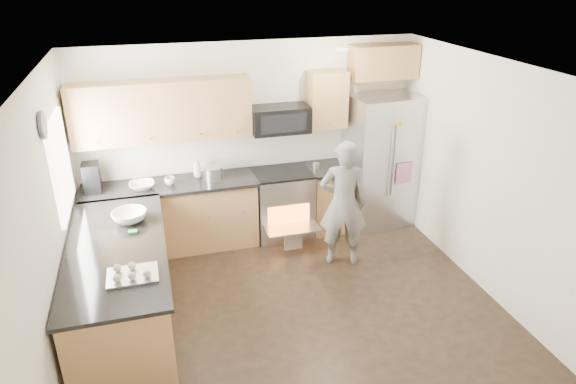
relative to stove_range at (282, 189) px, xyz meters
name	(u,v)px	position (x,y,z in m)	size (l,w,h in m)	color
ground	(292,308)	(-0.35, -1.69, -0.68)	(4.50, 4.50, 0.00)	black
room_shell	(289,167)	(-0.39, -1.68, 1.00)	(4.54, 4.04, 2.62)	white
back_cabinet_run	(211,175)	(-0.94, 0.05, 0.29)	(4.45, 0.64, 2.50)	#A47B41
peninsula	(122,285)	(-2.10, -1.44, -0.21)	(0.96, 2.36, 1.04)	#A47B41
stove_range	(282,189)	(0.00, 0.00, 0.00)	(0.76, 0.97, 1.79)	#B7B7BC
refrigerator	(379,161)	(1.42, 0.01, 0.26)	(0.96, 0.78, 1.86)	#B7B7BC
person	(343,204)	(0.52, -0.92, 0.13)	(0.59, 0.39, 1.61)	slate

